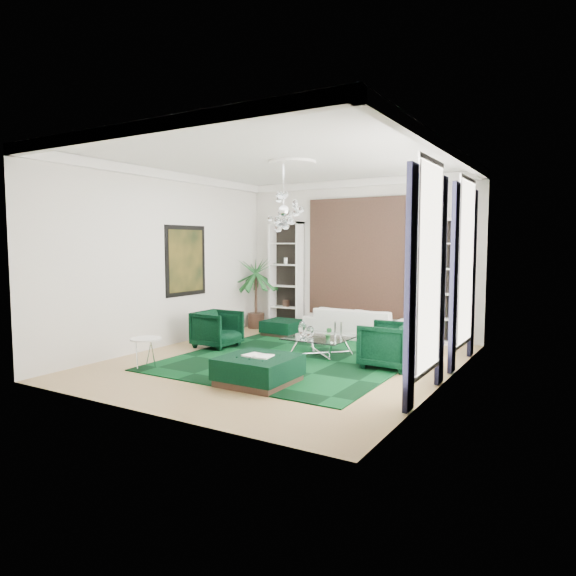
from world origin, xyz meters
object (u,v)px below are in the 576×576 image
Objects in this scene: armchair_right at (388,345)px; ottoman_side at (282,328)px; side_table at (146,353)px; palm at (256,283)px; ottoman_front at (258,370)px; coffee_table at (321,347)px; armchair_left at (217,329)px; sofa at (357,323)px.

ottoman_side is at bearing -118.42° from armchair_right.
palm is at bearing 99.60° from side_table.
side_table is 0.23× the size of palm.
ottoman_side is 0.75× the size of ottoman_front.
palm is (-3.12, 4.48, 0.97)m from ottoman_front.
side_table is at bearing -80.40° from palm.
armchair_right is 0.81× the size of ottoman_front.
coffee_table is 2.25m from ottoman_front.
ottoman_front is at bearing 4.08° from side_table.
ottoman_front is 2.02× the size of side_table.
armchair_left is at bearing 91.88° from side_table.
coffee_table is (0.18, -2.24, -0.15)m from sofa.
armchair_left reaches higher than ottoman_side.
armchair_left is 2.74m from palm.
sofa is at bearing 94.55° from coffee_table.
palm reaches higher than armchair_right.
coffee_table is at bearing -82.80° from armchair_left.
ottoman_front reaches higher than coffee_table.
palm is at bearing 124.83° from ottoman_front.
palm reaches higher than sofa.
ottoman_side is 1.65m from palm.
palm is (-0.72, 2.53, 0.79)m from armchair_left.
armchair_left is at bearing -74.19° from palm.
ottoman_side is at bearing -26.23° from palm.
sofa is 3.35m from armchair_left.
coffee_table reaches higher than ottoman_side.
sofa is at bearing 19.07° from ottoman_side.
ottoman_side is at bearing 116.43° from ottoman_front.
palm is (-2.89, -0.01, 0.83)m from sofa.
armchair_left is 2.01m from ottoman_side.
ottoman_front is at bearing -33.97° from armchair_right.
palm reaches higher than ottoman_front.
coffee_table is at bearing 91.12° from ottoman_front.
coffee_table is (-1.45, 0.16, -0.21)m from armchair_right.
side_table is (-2.11, -4.66, -0.09)m from sofa.
armchair_left is at bearing 49.39° from sofa.
armchair_left reaches higher than side_table.
ottoman_front is at bearing -88.88° from coffee_table.
ottoman_side is at bearing 84.47° from side_table.
coffee_table is 2.51m from ottoman_side.
palm is (-0.79, 4.65, 0.92)m from side_table.
armchair_left is 0.37× the size of palm.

